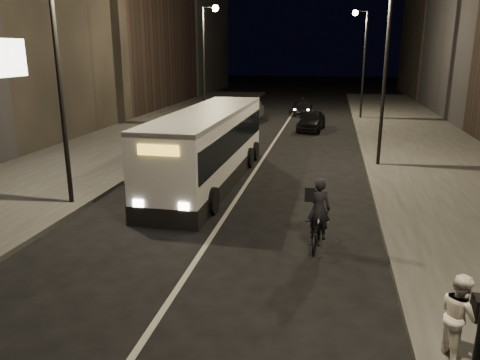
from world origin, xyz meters
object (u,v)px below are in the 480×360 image
at_px(streetlight_left_near, 64,50).
at_px(streetlight_right_far, 361,50).
at_px(city_bus, 209,143).
at_px(cyclist_on_bicycle, 318,225).
at_px(streetlight_right_mid, 381,50).
at_px(car_near, 311,120).
at_px(car_far, 303,108).
at_px(streetlight_left_far, 207,50).
at_px(car_mid, 250,111).
at_px(pedestrian_woman, 459,316).

bearing_deg(streetlight_left_near, streetlight_right_far, 66.04).
distance_m(city_bus, cyclist_on_bicycle, 7.77).
bearing_deg(streetlight_left_near, streetlight_right_mid, 36.88).
bearing_deg(car_near, car_far, 103.90).
height_order(streetlight_left_far, city_bus, streetlight_left_far).
bearing_deg(streetlight_left_far, streetlight_right_mid, -43.16).
height_order(city_bus, car_near, city_bus).
bearing_deg(streetlight_right_mid, car_mid, 120.94).
relative_size(streetlight_right_mid, car_far, 1.99).
bearing_deg(streetlight_left_far, pedestrian_woman, -65.88).
height_order(streetlight_right_mid, car_mid, streetlight_right_mid).
xyz_separation_m(streetlight_left_far, city_bus, (3.73, -13.91, -3.73)).
relative_size(streetlight_right_far, cyclist_on_bicycle, 3.91).
bearing_deg(car_mid, streetlight_left_near, 82.66).
relative_size(city_bus, car_far, 2.75).
bearing_deg(cyclist_on_bicycle, streetlight_right_far, 89.59).
height_order(streetlight_right_mid, streetlight_left_far, same).
height_order(streetlight_right_far, streetlight_left_far, same).
bearing_deg(car_mid, pedestrian_woman, 105.78).
distance_m(pedestrian_woman, car_near, 24.85).
distance_m(pedestrian_woman, car_far, 33.05).
height_order(streetlight_right_far, car_far, streetlight_right_far).
bearing_deg(cyclist_on_bicycle, city_bus, 132.16).
relative_size(streetlight_left_near, pedestrian_woman, 5.21).
bearing_deg(streetlight_right_mid, city_bus, -150.57).
distance_m(city_bus, car_near, 14.37).
bearing_deg(car_near, streetlight_right_far, 67.21).
height_order(streetlight_right_mid, streetlight_left_near, same).
bearing_deg(streetlight_right_far, car_far, 154.77).
relative_size(pedestrian_woman, car_far, 0.38).
xyz_separation_m(streetlight_left_far, car_near, (7.33, -0.03, -4.68)).
height_order(car_near, car_far, car_near).
height_order(streetlight_left_far, car_near, streetlight_left_far).
relative_size(streetlight_right_far, pedestrian_woman, 5.21).
bearing_deg(pedestrian_woman, streetlight_right_far, -12.38).
height_order(streetlight_left_near, car_far, streetlight_left_near).
distance_m(streetlight_left_near, car_far, 27.25).
relative_size(streetlight_left_near, cyclist_on_bicycle, 3.91).
distance_m(streetlight_right_mid, car_mid, 16.76).
height_order(streetlight_right_mid, cyclist_on_bicycle, streetlight_right_mid).
bearing_deg(cyclist_on_bicycle, pedestrian_woman, -56.32).
distance_m(streetlight_right_mid, pedestrian_woman, 15.26).
xyz_separation_m(streetlight_right_far, streetlight_left_far, (-10.66, -6.00, 0.00)).
bearing_deg(car_far, streetlight_right_mid, -81.66).
xyz_separation_m(pedestrian_woman, car_far, (-4.79, 32.69, -0.35)).
xyz_separation_m(streetlight_right_far, car_near, (-3.34, -6.03, -4.68)).
bearing_deg(streetlight_right_far, streetlight_left_near, -113.96).
height_order(city_bus, car_mid, city_bus).
distance_m(streetlight_left_far, city_bus, 14.88).
bearing_deg(car_far, city_bus, -101.91).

